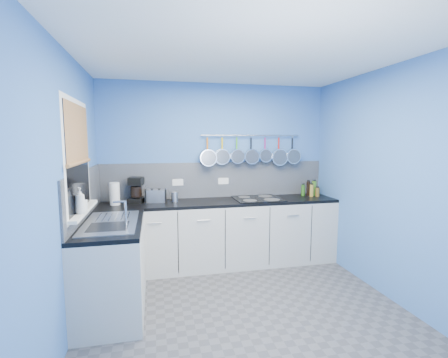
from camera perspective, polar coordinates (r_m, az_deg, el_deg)
name	(u,v)px	position (r m, az deg, el deg)	size (l,w,h in m)	color
floor	(245,310)	(3.53, 3.69, -22.29)	(3.20, 3.00, 0.02)	#47474C
ceiling	(247,54)	(3.18, 4.07, 21.46)	(3.20, 3.00, 0.02)	white
wall_back	(216,173)	(4.57, -1.44, 1.14)	(3.20, 0.02, 2.50)	#3E6DB7
wall_front	(328,231)	(1.75, 18.06, -8.76)	(3.20, 0.02, 2.50)	#3E6DB7
wall_left	(67,194)	(3.08, -26.26, -2.41)	(0.02, 3.00, 2.50)	#3E6DB7
wall_right	(388,183)	(3.88, 27.33, -0.67)	(0.02, 3.00, 2.50)	#3E6DB7
backsplash_back	(216,180)	(4.56, -1.38, -0.13)	(3.20, 0.02, 0.50)	slate
backsplash_left	(85,194)	(3.67, -23.63, -2.45)	(0.02, 1.80, 0.50)	slate
cabinet_run_back	(221,234)	(4.43, -0.63, -9.86)	(3.20, 0.60, 0.86)	#B9B6B0
worktop_back	(220,202)	(4.32, -0.64, -4.15)	(3.20, 0.60, 0.04)	black
cabinet_run_left	(113,268)	(3.52, -19.26, -14.79)	(0.60, 1.20, 0.86)	#B9B6B0
worktop_left	(111,225)	(3.39, -19.56, -7.69)	(0.60, 1.20, 0.04)	black
window_frame	(78,157)	(3.33, -24.73, 3.52)	(0.01, 1.00, 1.10)	white
window_glass	(78,157)	(3.33, -24.65, 3.53)	(0.01, 0.90, 1.00)	black
bamboo_blind	(78,134)	(3.33, -24.71, 7.40)	(0.01, 0.90, 0.55)	#A17948
window_sill	(83,210)	(3.39, -23.88, -5.17)	(0.10, 0.98, 0.03)	white
sink_unit	(111,222)	(3.38, -19.58, -7.29)	(0.50, 0.95, 0.01)	silver
mixer_tap	(126,213)	(3.16, -17.18, -5.83)	(0.12, 0.08, 0.26)	silver
socket_left	(178,182)	(4.48, -8.27, -0.59)	(0.15, 0.01, 0.09)	white
socket_right	(223,181)	(4.57, -0.12, -0.37)	(0.15, 0.01, 0.09)	white
pot_rail	(251,135)	(4.61, 4.85, 7.77)	(0.02, 0.02, 1.45)	silver
soap_bottle_a	(80,201)	(3.17, -24.37, -3.54)	(0.09, 0.09, 0.24)	white
soap_bottle_b	(81,203)	(3.22, -24.18, -3.99)	(0.08, 0.08, 0.17)	white
paper_towel	(115,194)	(4.25, -18.99, -2.52)	(0.13, 0.13, 0.28)	white
coffee_maker	(136,190)	(4.34, -15.43, -1.89)	(0.19, 0.21, 0.33)	black
toaster	(156,196)	(4.30, -12.14, -2.96)	(0.26, 0.15, 0.17)	silver
canister	(175,197)	(4.28, -8.81, -3.19)	(0.09, 0.09, 0.13)	silver
hob	(258,199)	(4.45, 6.07, -3.52)	(0.64, 0.56, 0.01)	black
pan_0	(207,151)	(4.46, -2.99, 5.07)	(0.24, 0.13, 0.43)	silver
pan_1	(222,150)	(4.50, -0.32, 5.20)	(0.22, 0.06, 0.41)	silver
pan_2	(237,150)	(4.55, 2.30, 5.29)	(0.21, 0.10, 0.40)	silver
pan_3	(251,150)	(4.60, 4.86, 5.21)	(0.22, 0.09, 0.41)	silver
pan_4	(265,149)	(4.67, 7.36, 5.35)	(0.20, 0.08, 0.39)	silver
pan_5	(279,151)	(4.75, 9.77, 5.03)	(0.25, 0.09, 0.44)	silver
pan_6	(292,150)	(4.83, 12.10, 5.14)	(0.22, 0.10, 0.41)	silver
condiment_0	(314,188)	(4.90, 15.80, -1.60)	(0.07, 0.07, 0.21)	#3F721E
condiment_1	(308,188)	(4.86, 14.85, -1.65)	(0.06, 0.06, 0.21)	black
condiment_2	(303,190)	(4.82, 13.96, -1.97)	(0.05, 0.05, 0.16)	#265919
condiment_3	(317,192)	(4.82, 16.38, -2.27)	(0.06, 0.06, 0.13)	brown
condiment_4	(312,191)	(4.78, 15.41, -2.02)	(0.05, 0.05, 0.18)	olive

